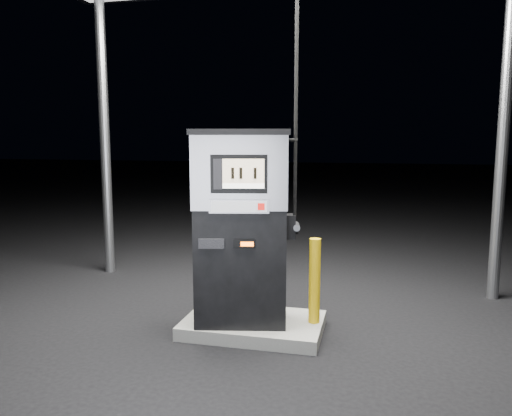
# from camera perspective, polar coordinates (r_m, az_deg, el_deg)

# --- Properties ---
(ground) EXTENTS (80.00, 80.00, 0.00)m
(ground) POSITION_cam_1_polar(r_m,az_deg,el_deg) (6.02, -0.30, -13.91)
(ground) COLOR black
(ground) RESTS_ON ground
(pump_island) EXTENTS (1.60, 1.00, 0.15)m
(pump_island) POSITION_cam_1_polar(r_m,az_deg,el_deg) (5.99, -0.30, -13.25)
(pump_island) COLOR #63625E
(pump_island) RESTS_ON ground
(fuel_dispenser) EXTENTS (1.26, 0.86, 4.55)m
(fuel_dispenser) POSITION_cam_1_polar(r_m,az_deg,el_deg) (5.60, -1.70, -2.00)
(fuel_dispenser) COLOR black
(fuel_dispenser) RESTS_ON pump_island
(bollard_left) EXTENTS (0.13, 0.13, 0.94)m
(bollard_left) POSITION_cam_1_polar(r_m,az_deg,el_deg) (6.13, -5.75, -7.45)
(bollard_left) COLOR #EAB60D
(bollard_left) RESTS_ON pump_island
(bollard_right) EXTENTS (0.14, 0.14, 0.98)m
(bollard_right) POSITION_cam_1_polar(r_m,az_deg,el_deg) (5.77, 6.71, -8.26)
(bollard_right) COLOR #EAB60D
(bollard_right) RESTS_ON pump_island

